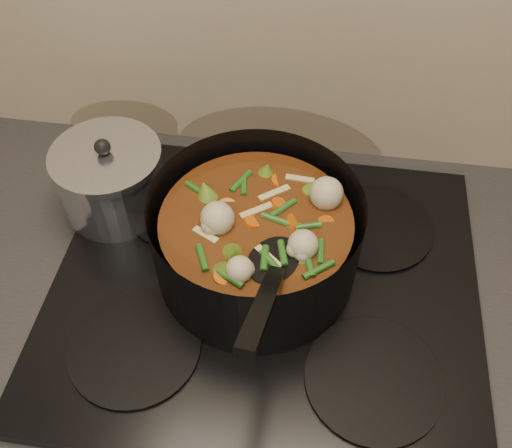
# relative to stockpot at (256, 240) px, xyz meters

# --- Properties ---
(counter) EXTENTS (2.64, 0.64, 0.91)m
(counter) POSITION_rel_stockpot_xyz_m (0.02, -0.03, -0.54)
(counter) COLOR brown
(counter) RESTS_ON ground
(stovetop) EXTENTS (0.62, 0.54, 0.03)m
(stovetop) POSITION_rel_stockpot_xyz_m (0.02, -0.03, -0.08)
(stovetop) COLOR black
(stovetop) RESTS_ON counter
(stockpot) EXTENTS (0.36, 0.43, 0.22)m
(stockpot) POSITION_rel_stockpot_xyz_m (0.00, 0.00, 0.00)
(stockpot) COLOR black
(stockpot) RESTS_ON stovetop
(saucepan) EXTENTS (0.17, 0.17, 0.14)m
(saucepan) POSITION_rel_stockpot_xyz_m (-0.24, 0.09, -0.01)
(saucepan) COLOR silver
(saucepan) RESTS_ON stovetop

